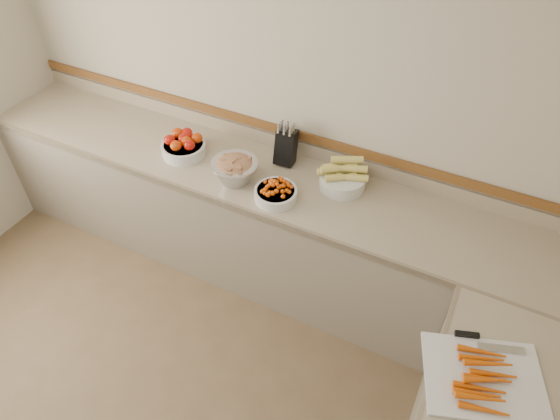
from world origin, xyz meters
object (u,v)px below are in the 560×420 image
at_px(knife_block, 286,146).
at_px(cherry_tomato_bowl, 276,192).
at_px(tomato_bowl, 184,145).
at_px(rhubarb_bowl, 235,169).
at_px(corn_bowl, 343,177).
at_px(cutting_board, 484,378).

xyz_separation_m(knife_block, cherry_tomato_bowl, (0.10, -0.35, -0.08)).
relative_size(knife_block, tomato_bowl, 1.03).
xyz_separation_m(knife_block, tomato_bowl, (-0.64, -0.22, -0.06)).
height_order(tomato_bowl, cherry_tomato_bowl, tomato_bowl).
bearing_deg(knife_block, rhubarb_bowl, -122.15).
xyz_separation_m(knife_block, corn_bowl, (0.42, -0.07, -0.05)).
bearing_deg(cutting_board, tomato_bowl, 159.57).
relative_size(cherry_tomato_bowl, corn_bowl, 0.83).
bearing_deg(tomato_bowl, corn_bowl, 8.33).
relative_size(cherry_tomato_bowl, rhubarb_bowl, 0.88).
distance_m(corn_bowl, cutting_board, 1.37).
xyz_separation_m(cherry_tomato_bowl, corn_bowl, (0.31, 0.28, 0.02)).
distance_m(rhubarb_bowl, cutting_board, 1.77).
distance_m(cherry_tomato_bowl, cutting_board, 1.48).
relative_size(corn_bowl, cutting_board, 0.52).
distance_m(knife_block, rhubarb_bowl, 0.37).
bearing_deg(tomato_bowl, cherry_tomato_bowl, -9.89).
distance_m(corn_bowl, rhubarb_bowl, 0.66).
bearing_deg(knife_block, corn_bowl, -9.20).
relative_size(tomato_bowl, cutting_board, 0.49).
xyz_separation_m(corn_bowl, cutting_board, (1.01, -0.93, -0.05)).
height_order(knife_block, rhubarb_bowl, knife_block).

